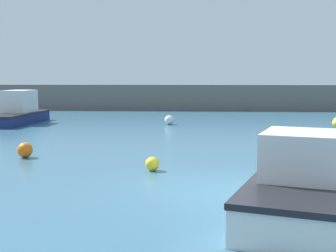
{
  "coord_description": "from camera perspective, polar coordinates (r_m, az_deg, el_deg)",
  "views": [
    {
      "loc": [
        -0.47,
        -12.14,
        2.97
      ],
      "look_at": [
        -1.85,
        10.26,
        0.53
      ],
      "focal_mm": 50.0,
      "sensor_mm": 36.0,
      "label": 1
    }
  ],
  "objects": [
    {
      "name": "motorboat_grey_hull",
      "position": [
        10.63,
        16.15,
        -6.84
      ],
      "size": [
        3.76,
        6.2,
        1.8
      ],
      "rotation": [
        0.0,
        0.0,
        1.25
      ],
      "color": "white",
      "rests_on": "ground_plane"
    },
    {
      "name": "cabin_cruiser_white",
      "position": [
        30.28,
        -17.83,
        1.65
      ],
      "size": [
        2.4,
        5.83,
        2.05
      ],
      "rotation": [
        0.0,
        0.0,
        4.64
      ],
      "color": "navy",
      "rests_on": "ground_plane"
    },
    {
      "name": "mooring_buoy_orange",
      "position": [
        17.68,
        -17.03,
        -2.82
      ],
      "size": [
        0.55,
        0.55,
        0.55
      ],
      "primitive_type": "sphere",
      "color": "orange",
      "rests_on": "ground_plane"
    },
    {
      "name": "mooring_buoy_yellow",
      "position": [
        14.62,
        -1.92,
        -4.63
      ],
      "size": [
        0.44,
        0.44,
        0.44
      ],
      "primitive_type": "sphere",
      "color": "yellow",
      "rests_on": "ground_plane"
    },
    {
      "name": "ground_plane",
      "position": [
        12.53,
        5.62,
        -8.0
      ],
      "size": [
        120.0,
        120.0,
        0.2
      ],
      "primitive_type": "cube",
      "color": "#38667F"
    },
    {
      "name": "mooring_buoy_white",
      "position": [
        28.22,
        0.15,
        0.74
      ],
      "size": [
        0.56,
        0.56,
        0.56
      ],
      "primitive_type": "sphere",
      "color": "white",
      "rests_on": "ground_plane"
    },
    {
      "name": "mooring_buoy_red",
      "position": [
        20.51,
        13.84,
        -1.74
      ],
      "size": [
        0.4,
        0.4,
        0.4
      ],
      "primitive_type": "sphere",
      "color": "red",
      "rests_on": "ground_plane"
    },
    {
      "name": "harbor_breakwater",
      "position": [
        40.51,
        4.19,
        3.53
      ],
      "size": [
        63.28,
        2.4,
        2.17
      ],
      "primitive_type": "cube",
      "color": "#66605B",
      "rests_on": "ground_plane"
    }
  ]
}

